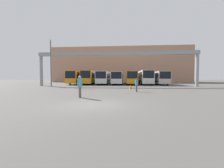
{
  "coord_description": "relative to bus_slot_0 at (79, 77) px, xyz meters",
  "views": [
    {
      "loc": [
        1.96,
        -9.12,
        1.68
      ],
      "look_at": [
        -0.92,
        22.56,
        0.3
      ],
      "focal_mm": 24.0,
      "sensor_mm": 36.0,
      "label": 1
    }
  ],
  "objects": [
    {
      "name": "bus_slot_4",
      "position": [
        13.45,
        -0.2,
        -0.06
      ],
      "size": [
        2.43,
        11.76,
        3.1
      ],
      "color": "orange",
      "rests_on": "ground"
    },
    {
      "name": "overhead_gantry",
      "position": [
        10.09,
        -8.52,
        3.85
      ],
      "size": [
        31.06,
        0.8,
        6.72
      ],
      "color": "gray",
      "rests_on": "ground"
    },
    {
      "name": "building_backdrop",
      "position": [
        10.09,
        20.42,
        4.45
      ],
      "size": [
        49.57,
        12.0,
        12.6
      ],
      "color": "tan",
      "rests_on": "ground"
    },
    {
      "name": "bus_slot_3",
      "position": [
        10.09,
        0.01,
        -0.11
      ],
      "size": [
        2.5,
        12.18,
        3.01
      ],
      "color": "silver",
      "rests_on": "ground"
    },
    {
      "name": "bus_slot_1",
      "position": [
        3.36,
        -0.16,
        0.04
      ],
      "size": [
        2.51,
        11.84,
        3.28
      ],
      "color": "orange",
      "rests_on": "ground"
    },
    {
      "name": "traffic_cone",
      "position": [
        12.79,
        -15.94,
        -1.54
      ],
      "size": [
        0.43,
        0.43,
        0.63
      ],
      "color": "orange",
      "rests_on": "ground"
    },
    {
      "name": "lamp_post",
      "position": [
        -2.3,
        -10.01,
        3.04
      ],
      "size": [
        0.36,
        0.36,
        9.05
      ],
      "color": "#595B60",
      "rests_on": "ground"
    },
    {
      "name": "pedestrian_mid_left",
      "position": [
        8.25,
        -25.58,
        -0.87
      ],
      "size": [
        0.38,
        0.38,
        1.84
      ],
      "rotation": [
        0.0,
        0.0,
        4.96
      ],
      "color": "brown",
      "rests_on": "ground"
    },
    {
      "name": "bus_slot_5",
      "position": [
        16.81,
        -0.15,
        0.04
      ],
      "size": [
        2.55,
        11.85,
        3.28
      ],
      "color": "silver",
      "rests_on": "ground"
    },
    {
      "name": "pedestrian_near_center",
      "position": [
        13.34,
        -19.86,
        -1.0
      ],
      "size": [
        0.33,
        0.33,
        1.6
      ],
      "rotation": [
        0.0,
        0.0,
        4.54
      ],
      "color": "brown",
      "rests_on": "ground"
    },
    {
      "name": "bus_slot_0",
      "position": [
        0.0,
        0.0,
        0.0
      ],
      "size": [
        2.53,
        12.15,
        3.21
      ],
      "color": "orange",
      "rests_on": "ground"
    },
    {
      "name": "ground_plane",
      "position": [
        10.09,
        -28.62,
        -1.85
      ],
      "size": [
        200.0,
        200.0,
        0.0
      ],
      "primitive_type": "plane",
      "color": "#514F4C"
    },
    {
      "name": "bus_slot_2",
      "position": [
        6.73,
        -0.58,
        -0.06
      ],
      "size": [
        2.56,
        10.99,
        3.11
      ],
      "color": "silver",
      "rests_on": "ground"
    },
    {
      "name": "bus_slot_6",
      "position": [
        20.18,
        -0.91,
        -0.1
      ],
      "size": [
        2.54,
        10.33,
        3.03
      ],
      "color": "beige",
      "rests_on": "ground"
    }
  ]
}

